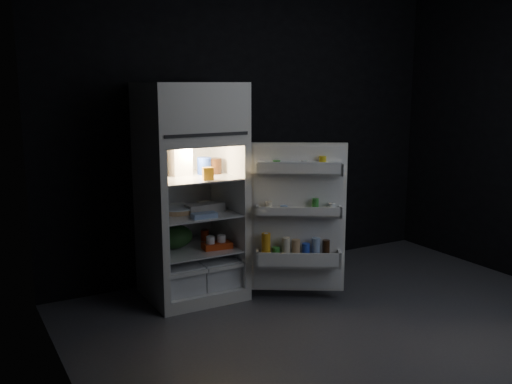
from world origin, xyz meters
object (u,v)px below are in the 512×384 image
fridge_door (298,220)px  yogurt_tray (217,245)px  refrigerator (189,184)px  milk_jug (180,161)px  egg_carton (205,208)px

fridge_door → yogurt_tray: (-0.54, 0.40, -0.24)m
fridge_door → yogurt_tray: 0.71m
refrigerator → fridge_door: 0.94m
milk_jug → yogurt_tray: size_ratio=1.01×
yogurt_tray → fridge_door: bearing=-30.7°
egg_carton → fridge_door: bearing=-43.5°
egg_carton → yogurt_tray: (0.06, -0.09, -0.31)m
fridge_door → yogurt_tray: bearing=143.6°
egg_carton → yogurt_tray: bearing=-58.7°
refrigerator → yogurt_tray: 0.56m
fridge_door → milk_jug: fridge_door is taller
milk_jug → egg_carton: milk_jug is taller
refrigerator → fridge_door: refrigerator is taller
egg_carton → yogurt_tray: size_ratio=1.34×
milk_jug → egg_carton: 0.44m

